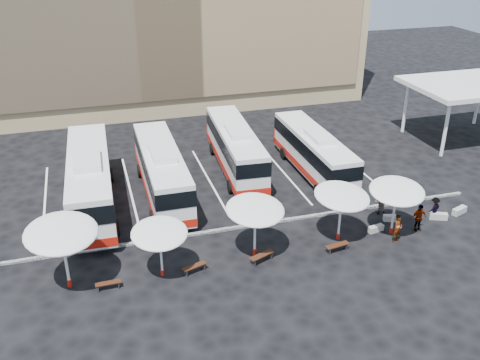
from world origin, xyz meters
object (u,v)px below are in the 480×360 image
object	(u,v)px
wood_bench_1	(194,267)
wood_bench_2	(262,256)
bus_1	(162,170)
sunshade_2	(255,210)
sunshade_0	(61,233)
sunshade_4	(397,191)
bus_0	(90,179)
bus_3	(313,151)
conc_bench_0	(376,229)
passenger_3	(434,208)
wood_bench_3	(337,246)
conc_bench_3	(459,211)
conc_bench_1	(392,218)
sunshade_1	(159,233)
conc_bench_2	(438,216)
bus_2	(235,147)
passenger_0	(398,228)
wood_bench_0	(108,284)
sunshade_3	(342,196)
passenger_2	(419,218)
passenger_1	(381,203)

from	to	relation	value
wood_bench_1	wood_bench_2	xyz separation A→B (m)	(3.97, -0.11, 0.04)
bus_1	sunshade_2	xyz separation A→B (m)	(3.97, -9.29, 1.06)
sunshade_0	sunshade_4	xyz separation A→B (m)	(19.70, -0.12, -0.38)
bus_0	bus_3	xyz separation A→B (m)	(16.81, 0.67, -0.26)
conc_bench_0	passenger_3	bearing A→B (deg)	5.58
sunshade_0	wood_bench_3	size ratio (longest dim) A/B	2.87
conc_bench_3	conc_bench_1	bearing A→B (deg)	174.84
bus_1	passenger_3	world-z (taller)	bus_1
sunshade_1	conc_bench_2	size ratio (longest dim) A/B	2.77
bus_3	conc_bench_3	size ratio (longest dim) A/B	9.75
sunshade_1	wood_bench_3	distance (m)	10.75
wood_bench_3	conc_bench_1	world-z (taller)	wood_bench_3
bus_2	sunshade_4	bearing A→B (deg)	-57.26
wood_bench_3	bus_0	bearing A→B (deg)	144.06
sunshade_1	conc_bench_0	world-z (taller)	sunshade_1
bus_1	conc_bench_2	size ratio (longest dim) A/B	10.43
passenger_3	bus_2	bearing A→B (deg)	-66.74
conc_bench_3	passenger_0	size ratio (longest dim) A/B	0.62
bus_3	sunshade_4	xyz separation A→B (m)	(1.20, -9.76, 1.15)
bus_2	wood_bench_3	world-z (taller)	bus_2
wood_bench_0	conc_bench_1	distance (m)	18.67
bus_0	sunshade_2	xyz separation A→B (m)	(8.92, -8.89, 0.91)
wood_bench_0	sunshade_2	bearing A→B (deg)	6.01
conc_bench_1	conc_bench_3	bearing A→B (deg)	-5.16
sunshade_1	wood_bench_0	world-z (taller)	sunshade_1
sunshade_3	passenger_2	distance (m)	5.76
wood_bench_3	conc_bench_1	size ratio (longest dim) A/B	1.44
bus_0	bus_2	bearing A→B (deg)	17.34
bus_0	bus_3	world-z (taller)	bus_0
conc_bench_1	conc_bench_2	xyz separation A→B (m)	(3.10, -0.68, 0.01)
sunshade_4	wood_bench_3	size ratio (longest dim) A/B	2.75
wood_bench_0	conc_bench_3	world-z (taller)	conc_bench_3
bus_3	sunshade_0	bearing A→B (deg)	-152.02
sunshade_0	wood_bench_2	distance (m)	11.20
sunshade_2	passenger_0	world-z (taller)	sunshade_2
sunshade_0	passenger_2	distance (m)	21.64
passenger_0	bus_3	bearing A→B (deg)	73.73
sunshade_3	wood_bench_3	bearing A→B (deg)	-118.78
wood_bench_2	passenger_2	size ratio (longest dim) A/B	0.89
sunshade_2	sunshade_3	bearing A→B (deg)	1.50
conc_bench_2	passenger_2	distance (m)	2.43
bus_2	sunshade_0	xyz separation A→B (m)	(-12.89, -12.11, 1.45)
conc_bench_3	bus_1	bearing A→B (deg)	155.59
wood_bench_0	wood_bench_1	size ratio (longest dim) A/B	0.92
sunshade_4	passenger_1	bearing A→B (deg)	75.79
wood_bench_3	passenger_1	world-z (taller)	passenger_1
sunshade_0	sunshade_3	world-z (taller)	sunshade_0
passenger_2	sunshade_3	bearing A→B (deg)	170.13
sunshade_3	wood_bench_2	bearing A→B (deg)	-169.61
conc_bench_0	wood_bench_1	bearing A→B (deg)	-175.16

